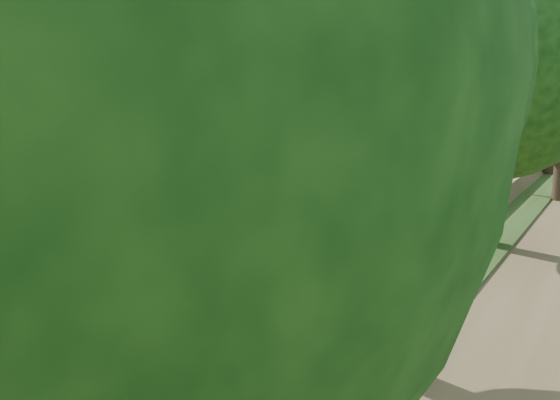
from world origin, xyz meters
The scene contains 12 objects.
ground centered at (0.00, 0.00, 0.00)m, with size 320.00×320.00×0.00m, color #2D4C19.
trackbed centered at (2.00, 60.00, 0.07)m, with size 9.50×170.00×0.28m.
platform centered at (-5.20, 16.00, 0.19)m, with size 6.40×68.00×0.38m, color #A99F88.
yellow_stripe centered at (-2.35, 16.00, 0.39)m, with size 0.55×68.00×0.01m, color gold.
station_building centered at (-14.00, 30.00, 4.09)m, with size 8.60×6.60×8.00m.
signal_gantry centered at (2.47, 54.99, 4.82)m, with size 8.40×0.38×6.20m.
trees_behind_platform centered at (-11.17, 20.67, 4.53)m, with size 7.82×53.32×7.21m.
train centered at (0.00, 78.65, 2.38)m, with size 3.19×149.61×4.69m.
lamppost_mid centered at (-3.52, 2.36, 2.32)m, with size 0.43×0.43×4.35m.
lamppost_far centered at (-3.46, 13.18, 2.58)m, with size 0.49×0.49×4.93m.
signal_platform centered at (-2.90, 1.19, 4.00)m, with size 0.35×0.27×5.89m.
signal_farside centered at (6.20, 18.72, 4.04)m, with size 0.35×0.28×6.42m.
Camera 1 is at (12.68, -10.07, 7.78)m, focal length 40.00 mm.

